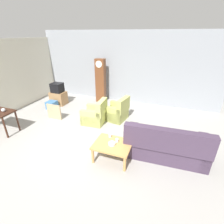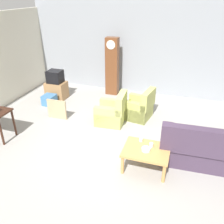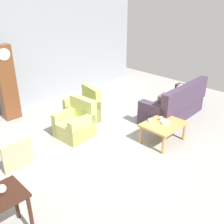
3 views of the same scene
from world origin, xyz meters
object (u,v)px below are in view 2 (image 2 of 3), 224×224
object	(u,v)px
framed_picture_leaning	(57,109)
coffee_table_wood	(146,152)
tv_crt	(55,77)
couch_floral	(210,151)
tv_stand_cabinet	(57,90)
cup_white_porcelain	(141,140)
bowl_white_stacked	(146,149)
cup_blue_rimmed	(151,145)
grandfather_clock	(112,67)
storage_box_blue	(49,100)
armchair_olive_near	(112,113)
armchair_olive_far	(139,108)

from	to	relation	value
framed_picture_leaning	coffee_table_wood	bearing A→B (deg)	-25.41
tv_crt	framed_picture_leaning	size ratio (longest dim) A/B	0.80
couch_floral	framed_picture_leaning	bearing A→B (deg)	168.44
tv_stand_cabinet	framed_picture_leaning	world-z (taller)	framed_picture_leaning
cup_white_porcelain	bowl_white_stacked	bearing A→B (deg)	-61.38
framed_picture_leaning	cup_blue_rimmed	distance (m)	3.26
couch_floral	tv_stand_cabinet	size ratio (longest dim) A/B	3.14
grandfather_clock	cup_white_porcelain	distance (m)	3.92
framed_picture_leaning	grandfather_clock	bearing A→B (deg)	67.45
bowl_white_stacked	cup_white_porcelain	bearing A→B (deg)	118.62
grandfather_clock	cup_white_porcelain	world-z (taller)	grandfather_clock
couch_floral	cup_blue_rimmed	bearing A→B (deg)	-161.47
tv_crt	couch_floral	bearing A→B (deg)	-23.80
framed_picture_leaning	cup_white_porcelain	distance (m)	2.98
coffee_table_wood	bowl_white_stacked	distance (m)	0.11
grandfather_clock	storage_box_blue	xyz separation A→B (m)	(-1.70, -1.56, -0.85)
couch_floral	bowl_white_stacked	size ratio (longest dim) A/B	11.68
storage_box_blue	cup_white_porcelain	distance (m)	3.98
armchair_olive_near	grandfather_clock	world-z (taller)	grandfather_clock
grandfather_clock	couch_floral	bearing A→B (deg)	-44.62
coffee_table_wood	cup_blue_rimmed	world-z (taller)	cup_blue_rimmed
grandfather_clock	tv_crt	distance (m)	2.02
coffee_table_wood	cup_blue_rimmed	xyz separation A→B (m)	(0.08, 0.12, 0.11)
armchair_olive_near	bowl_white_stacked	bearing A→B (deg)	-52.79
armchair_olive_near	cup_blue_rimmed	xyz separation A→B (m)	(1.36, -1.53, 0.22)
armchair_olive_far	bowl_white_stacked	distance (m)	2.32
grandfather_clock	cup_white_porcelain	size ratio (longest dim) A/B	25.40
armchair_olive_near	cup_blue_rimmed	bearing A→B (deg)	-48.20
tv_stand_cabinet	cup_white_porcelain	size ratio (longest dim) A/B	8.49
cup_blue_rimmed	bowl_white_stacked	world-z (taller)	cup_blue_rimmed
armchair_olive_near	tv_crt	xyz separation A→B (m)	(-2.40, 1.07, 0.50)
couch_floral	cup_blue_rimmed	xyz separation A→B (m)	(-1.21, -0.41, 0.17)
armchair_olive_far	coffee_table_wood	distance (m)	2.27
armchair_olive_far	bowl_white_stacked	world-z (taller)	armchair_olive_far
coffee_table_wood	storage_box_blue	size ratio (longest dim) A/B	2.39
tv_crt	storage_box_blue	distance (m)	0.85
bowl_white_stacked	coffee_table_wood	bearing A→B (deg)	85.27
coffee_table_wood	tv_stand_cabinet	bearing A→B (deg)	143.60
tv_crt	grandfather_clock	bearing A→B (deg)	29.88
armchair_olive_far	cup_white_porcelain	xyz separation A→B (m)	(0.45, -1.92, 0.21)
coffee_table_wood	armchair_olive_near	bearing A→B (deg)	128.05
tv_stand_cabinet	bowl_white_stacked	bearing A→B (deg)	-36.89
coffee_table_wood	armchair_olive_far	bearing A→B (deg)	105.84
grandfather_clock	cup_blue_rimmed	size ratio (longest dim) A/B	22.35
grandfather_clock	framed_picture_leaning	size ratio (longest dim) A/B	3.39
armchair_olive_far	tv_stand_cabinet	xyz separation A→B (m)	(-3.07, 0.54, -0.01)
framed_picture_leaning	bowl_white_stacked	xyz separation A→B (m)	(2.92, -1.43, 0.21)
tv_stand_cabinet	grandfather_clock	bearing A→B (deg)	29.88
storage_box_blue	cup_blue_rimmed	bearing A→B (deg)	-28.62
couch_floral	storage_box_blue	bearing A→B (deg)	161.74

